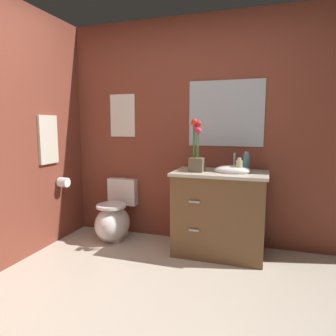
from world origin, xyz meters
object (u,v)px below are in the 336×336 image
object	(u,v)px
lotion_bottle	(239,166)
hanging_towel	(48,140)
toilet	(114,219)
flower_vase	(197,154)
toilet_paper_roll	(64,182)
wall_poster	(123,116)
soap_bottle	(246,162)
wall_mirror	(226,114)
vanity_cabinet	(220,212)

from	to	relation	value
lotion_bottle	hanging_towel	size ratio (longest dim) A/B	0.29
toilet	flower_vase	xyz separation A→B (m)	(0.99, -0.09, 0.80)
toilet_paper_roll	lotion_bottle	bearing A→B (deg)	3.90
lotion_bottle	toilet_paper_roll	xyz separation A→B (m)	(-1.94, -0.13, -0.25)
wall_poster	hanging_towel	size ratio (longest dim) A/B	0.96
flower_vase	soap_bottle	size ratio (longest dim) A/B	2.61
soap_bottle	wall_mirror	world-z (taller)	wall_mirror
wall_mirror	toilet_paper_roll	world-z (taller)	wall_mirror
flower_vase	soap_bottle	distance (m)	0.51
wall_poster	lotion_bottle	bearing A→B (deg)	-13.22
hanging_towel	wall_poster	bearing A→B (deg)	46.46
toilet	hanging_towel	world-z (taller)	hanging_towel
wall_poster	wall_mirror	size ratio (longest dim) A/B	0.62
toilet	wall_mirror	xyz separation A→B (m)	(1.22, 0.27, 1.21)
wall_poster	flower_vase	bearing A→B (deg)	-19.82
soap_bottle	toilet	bearing A→B (deg)	-177.43
vanity_cabinet	flower_vase	bearing A→B (deg)	-164.85
vanity_cabinet	soap_bottle	size ratio (longest dim) A/B	5.15
hanging_towel	toilet_paper_roll	bearing A→B (deg)	70.22
toilet	flower_vase	bearing A→B (deg)	-5.18
toilet	wall_poster	world-z (taller)	wall_poster
vanity_cabinet	flower_vase	size ratio (longest dim) A/B	1.97
wall_poster	soap_bottle	bearing A→B (deg)	-7.81
vanity_cabinet	wall_mirror	bearing A→B (deg)	90.53
toilet	toilet_paper_roll	world-z (taller)	toilet_paper_roll
wall_mirror	hanging_towel	xyz separation A→B (m)	(-1.81, -0.62, -0.28)
wall_poster	toilet_paper_roll	xyz separation A→B (m)	(-0.53, -0.46, -0.76)
lotion_bottle	toilet_paper_roll	bearing A→B (deg)	-176.10
toilet	vanity_cabinet	distance (m)	1.24
vanity_cabinet	soap_bottle	bearing A→B (deg)	20.89
soap_bottle	wall_mirror	bearing A→B (deg)	140.55
wall_mirror	toilet	bearing A→B (deg)	-167.67
flower_vase	hanging_towel	distance (m)	1.60
flower_vase	wall_poster	bearing A→B (deg)	160.18
soap_bottle	hanging_towel	xyz separation A→B (m)	(-2.05, -0.42, 0.22)
toilet	toilet_paper_roll	xyz separation A→B (m)	(-0.53, -0.20, 0.44)
flower_vase	wall_poster	xyz separation A→B (m)	(-0.99, 0.36, 0.40)
wall_poster	wall_mirror	world-z (taller)	wall_mirror
vanity_cabinet	soap_bottle	xyz separation A→B (m)	(0.24, 0.09, 0.51)
lotion_bottle	hanging_towel	world-z (taller)	hanging_towel
soap_bottle	wall_poster	xyz separation A→B (m)	(-1.47, 0.20, 0.48)
lotion_bottle	toilet_paper_roll	size ratio (longest dim) A/B	1.37
hanging_towel	soap_bottle	bearing A→B (deg)	11.43
toilet	wall_poster	bearing A→B (deg)	90.00
soap_bottle	toilet_paper_roll	world-z (taller)	soap_bottle
toilet	wall_poster	xyz separation A→B (m)	(-0.00, 0.27, 1.19)
vanity_cabinet	toilet_paper_roll	size ratio (longest dim) A/B	9.47
toilet	hanging_towel	xyz separation A→B (m)	(-0.59, -0.35, 0.93)
toilet	soap_bottle	bearing A→B (deg)	2.57
toilet	toilet_paper_roll	bearing A→B (deg)	-159.71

